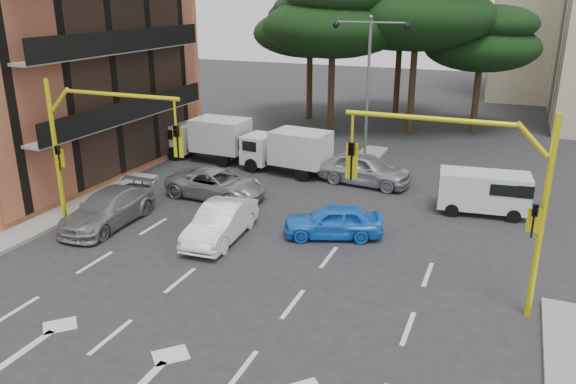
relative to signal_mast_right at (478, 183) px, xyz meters
The scene contains 18 objects.
ground 8.08m from the signal_mast_right, 163.69° to the right, with size 120.00×120.00×0.00m, color #28282B.
median_strip 16.03m from the signal_mast_right, 115.91° to the left, with size 1.40×6.00×0.15m, color gray.
pine_left_near 22.98m from the signal_mast_right, 118.29° to the left, with size 9.15×9.15×10.23m.
pine_center 23.13m from the signal_mast_right, 104.66° to the left, with size 9.98×9.98×11.16m.
pine_left_far 27.79m from the signal_mast_right, 119.84° to the left, with size 8.32×8.32×9.30m.
pine_right 24.14m from the signal_mast_right, 94.17° to the left, with size 7.49×7.49×8.37m.
pine_back 28.30m from the signal_mast_right, 106.03° to the left, with size 9.15×9.15×10.23m.
signal_mast_right is the anchor object (origin of this frame).
signal_mast_left 13.61m from the signal_mast_right, behind, with size 5.79×0.37×6.00m.
street_lamp_center 15.65m from the signal_mast_right, 115.91° to the left, with size 4.16×0.36×7.77m.
car_white_hatch 9.79m from the signal_mast_right, behind, with size 1.48×4.23×1.39m, color white.
car_blue_compact 7.00m from the signal_mast_right, 147.71° to the left, with size 1.53×3.80×1.29m, color blue.
car_silver_wagon 14.49m from the signal_mast_right, behind, with size 1.94×4.77×1.38m, color gray.
car_silver_cross_a 13.26m from the signal_mast_right, 154.40° to the left, with size 2.17×4.70×1.31m, color #94979B.
car_silver_cross_b 12.03m from the signal_mast_right, 119.94° to the left, with size 1.87×4.66×1.59m, color #A5A8AE.
van_white 8.64m from the signal_mast_right, 90.58° to the left, with size 1.67×3.69×1.85m, color silver, non-canonical shape.
box_truck_a 18.97m from the signal_mast_right, 144.08° to the left, with size 2.08×4.94×2.43m, color silver, non-canonical shape.
box_truck_b 14.73m from the signal_mast_right, 134.26° to the left, with size 1.99×4.74×2.33m, color white, non-canonical shape.
Camera 1 is at (7.51, -13.92, 8.86)m, focal length 35.00 mm.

